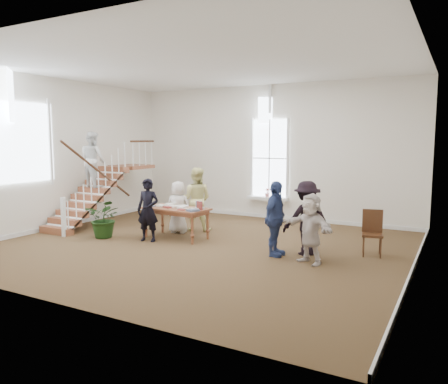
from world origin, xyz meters
The scene contains 12 objects.
ground centered at (0.00, 0.00, 0.00)m, with size 10.00×10.00×0.00m, color #49361D.
room_shell centered at (0.00, 4.39, 0.40)m, with size 10.49×10.00×10.00m.
staircase centered at (-4.34, 0.75, 1.62)m, with size 1.10×4.10×2.92m.
library_table centered at (-1.02, 0.42, 0.76)m, with size 1.85×1.01×0.90m.
police_officer centered at (-1.48, -0.24, 0.83)m, with size 0.61×0.40×1.67m, color black.
elderly_woman centered at (-1.38, 1.01, 0.75)m, with size 0.73×0.48×1.50m, color silver.
person_yellow centered at (-1.08, 1.51, 0.93)m, with size 0.91×0.71×1.87m, color #EFE995.
woman_cluster_a centered at (2.03, -0.01, 0.87)m, with size 1.02×0.43×1.74m, color navy.
woman_cluster_b centered at (2.63, 0.44, 0.87)m, with size 1.12×0.64×1.73m, color black.
woman_cluster_c centered at (2.93, -0.21, 0.77)m, with size 1.43×0.46×1.54m, color silver.
floor_plant centered at (-2.78, -0.48, 0.54)m, with size 0.97×0.84×1.08m, color #163210.
side_chair centered at (3.98, 1.16, 0.60)m, with size 0.54×0.54×1.06m.
Camera 1 is at (5.73, -9.24, 2.69)m, focal length 35.00 mm.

